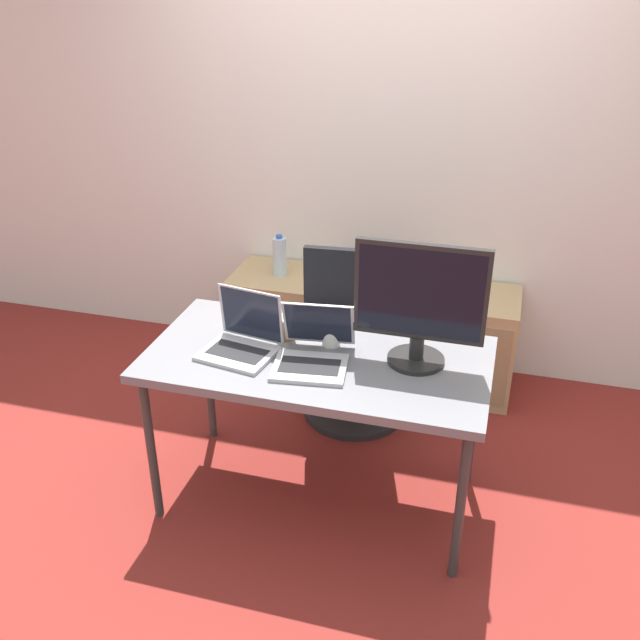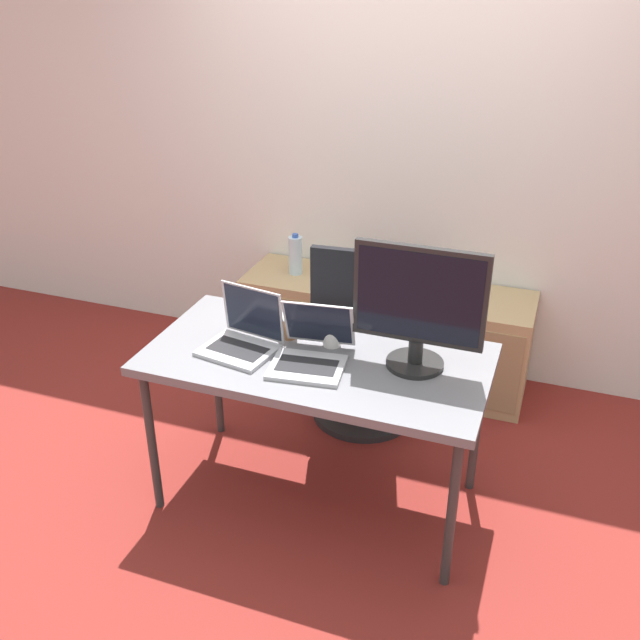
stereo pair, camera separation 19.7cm
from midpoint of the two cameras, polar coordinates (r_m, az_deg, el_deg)
name	(u,v)px [view 1 (the left image)]	position (r m, az deg, el deg)	size (l,w,h in m)	color
ground_plane	(318,496)	(3.46, -1.85, -13.90)	(14.00, 14.00, 0.00)	maroon
wall_back	(387,149)	(4.08, 3.94, 13.45)	(10.00, 0.05, 2.60)	silver
desk	(318,367)	(3.04, -2.05, -3.82)	(1.45, 0.74, 0.77)	slate
office_chair	(354,356)	(3.73, 1.21, -2.89)	(0.56, 0.58, 1.07)	#232326
cabinet_left	(281,319)	(4.34, -4.42, 0.09)	(0.56, 0.47, 0.59)	tan
cabinet_right	(465,343)	(4.13, 10.17, -1.82)	(0.56, 0.47, 0.59)	tan
water_bottle	(280,256)	(4.17, -4.61, 5.11)	(0.08, 0.08, 0.25)	silver
laptop_left	(313,352)	(2.93, -2.47, -2.64)	(0.33, 0.37, 0.24)	#ADADB2
laptop_right	(242,340)	(3.04, -8.10, -1.63)	(0.34, 0.31, 0.26)	#ADADB2
monitor	(420,304)	(2.85, 6.02, 1.25)	(0.53, 0.24, 0.52)	black
coffee_cup_white	(331,333)	(3.06, -0.95, -1.05)	(0.08, 0.08, 0.12)	white
coffee_cup_brown	(286,327)	(3.12, -4.51, -0.63)	(0.08, 0.08, 0.10)	brown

